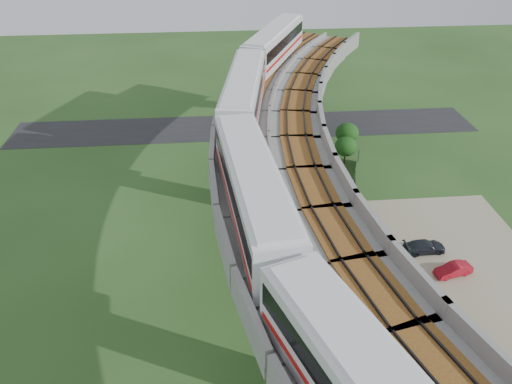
# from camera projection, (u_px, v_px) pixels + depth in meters

# --- Properties ---
(ground) EXTENTS (160.00, 160.00, 0.00)m
(ground) POSITION_uv_depth(u_px,v_px,m) (272.00, 281.00, 40.30)
(ground) COLOR #28491D
(ground) RESTS_ON ground
(dirt_lot) EXTENTS (18.00, 26.00, 0.04)m
(dirt_lot) POSITION_uv_depth(u_px,v_px,m) (449.00, 288.00, 39.65)
(dirt_lot) COLOR gray
(dirt_lot) RESTS_ON ground
(asphalt_road) EXTENTS (60.00, 8.00, 0.03)m
(asphalt_road) POSITION_uv_depth(u_px,v_px,m) (246.00, 127.00, 65.65)
(asphalt_road) COLOR #232326
(asphalt_road) RESTS_ON ground
(viaduct) EXTENTS (19.58, 73.98, 11.40)m
(viaduct) POSITION_uv_depth(u_px,v_px,m) (327.00, 183.00, 35.80)
(viaduct) COLOR #99968E
(viaduct) RESTS_ON ground
(metro_train) EXTENTS (11.13, 61.33, 3.64)m
(metro_train) POSITION_uv_depth(u_px,v_px,m) (278.00, 137.00, 34.81)
(metro_train) COLOR silver
(metro_train) RESTS_ON ground
(fence) EXTENTS (3.87, 38.73, 1.50)m
(fence) POSITION_uv_depth(u_px,v_px,m) (391.00, 267.00, 40.63)
(fence) COLOR #2D382D
(fence) RESTS_ON ground
(tree_0) EXTENTS (2.77, 2.77, 3.31)m
(tree_0) POSITION_uv_depth(u_px,v_px,m) (347.00, 133.00, 59.13)
(tree_0) COLOR #382314
(tree_0) RESTS_ON ground
(tree_1) EXTENTS (2.54, 2.54, 3.20)m
(tree_1) POSITION_uv_depth(u_px,v_px,m) (346.00, 147.00, 56.12)
(tree_1) COLOR #382314
(tree_1) RESTS_ON ground
(tree_2) EXTENTS (2.30, 2.30, 3.18)m
(tree_2) POSITION_uv_depth(u_px,v_px,m) (336.00, 186.00, 48.77)
(tree_2) COLOR #382314
(tree_2) RESTS_ON ground
(tree_3) EXTENTS (2.93, 2.93, 3.05)m
(tree_3) POSITION_uv_depth(u_px,v_px,m) (337.00, 212.00, 45.53)
(tree_3) COLOR #382314
(tree_3) RESTS_ON ground
(tree_4) EXTENTS (1.88, 1.88, 2.43)m
(tree_4) POSITION_uv_depth(u_px,v_px,m) (343.00, 244.00, 41.81)
(tree_4) COLOR #382314
(tree_4) RESTS_ON ground
(tree_5) EXTENTS (2.99, 2.99, 3.15)m
(tree_5) POSITION_uv_depth(u_px,v_px,m) (364.00, 292.00, 36.60)
(tree_5) COLOR #382314
(tree_5) RESTS_ON ground
(tree_6) EXTENTS (3.18, 3.18, 3.54)m
(tree_6) POSITION_uv_depth(u_px,v_px,m) (386.00, 330.00, 33.04)
(tree_6) COLOR #382314
(tree_6) RESTS_ON ground
(car_red) EXTENTS (3.32, 1.76, 1.04)m
(car_red) POSITION_uv_depth(u_px,v_px,m) (453.00, 270.00, 40.67)
(car_red) COLOR #A60F1E
(car_red) RESTS_ON dirt_lot
(car_dark) EXTENTS (3.79, 1.74, 1.07)m
(car_dark) POSITION_uv_depth(u_px,v_px,m) (424.00, 247.00, 43.20)
(car_dark) COLOR black
(car_dark) RESTS_ON dirt_lot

